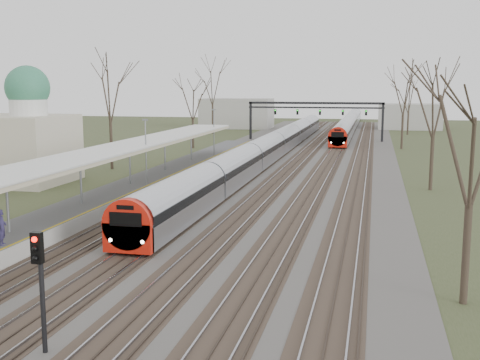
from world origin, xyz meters
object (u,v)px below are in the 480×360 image
object	(u,v)px
passenger	(2,227)
signal_post	(40,274)
train_near	(274,145)
train_far	(349,122)

from	to	relation	value
passenger	signal_post	xyz separation A→B (m)	(7.12, -8.46, 0.84)
train_near	passenger	xyz separation A→B (m)	(-5.37, -47.14, 0.40)
train_near	train_far	distance (m)	47.84
train_near	signal_post	bearing A→B (deg)	-88.20
passenger	signal_post	distance (m)	11.09
train_far	signal_post	xyz separation A→B (m)	(-5.25, -102.93, 1.25)
train_near	signal_post	xyz separation A→B (m)	(1.75, -55.60, 1.25)
train_near	passenger	bearing A→B (deg)	-96.50
train_far	passenger	world-z (taller)	train_far
signal_post	train_near	bearing A→B (deg)	91.80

